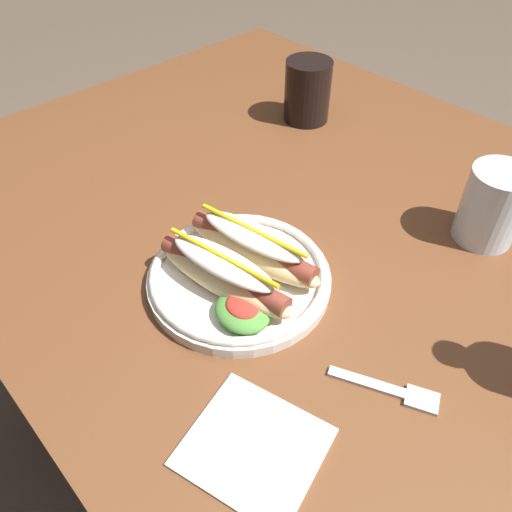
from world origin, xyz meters
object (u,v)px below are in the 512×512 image
Objects in this scene: hot_dog_plate at (239,271)px; water_cup at (493,206)px; fork at (392,391)px; napkin at (254,447)px; soda_cup at (307,91)px.

water_cup reaches higher than hot_dog_plate.
fork is 0.89× the size of napkin.
hot_dog_plate reaches higher than napkin.
soda_cup reaches higher than fork.
napkin is at bearing -88.82° from water_cup.
water_cup is at bearing 62.55° from hot_dog_plate.
fork is at bearing 69.82° from napkin.
napkin is at bearing -38.01° from hot_dog_plate.
napkin is at bearing -136.28° from fork.
napkin is (-0.06, -0.15, -0.00)m from fork.
fork is at bearing 3.91° from hot_dog_plate.
hot_dog_plate is 0.23m from fork.
fork is 0.16m from napkin.
napkin is (0.18, -0.14, -0.02)m from hot_dog_plate.
fork and napkin have the same top height.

